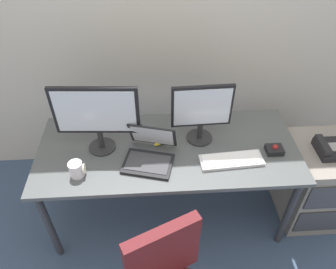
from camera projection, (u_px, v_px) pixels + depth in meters
The scene contains 13 objects.
ground_plane at pixel (168, 211), 2.67m from camera, with size 8.00×8.00×0.00m, color #394A67.
back_wall at pixel (162, 9), 2.28m from camera, with size 6.00×0.10×2.80m, color beige.
desk at pixel (168, 155), 2.23m from camera, with size 1.77×0.75×0.73m.
file_cabinet at pixel (313, 182), 2.47m from camera, with size 0.42×0.53×0.67m.
desk_phone at pixel (329, 149), 2.21m from camera, with size 0.17×0.20×0.09m.
monitor_main at pixel (96, 114), 1.99m from camera, with size 0.54×0.18×0.49m.
monitor_side at pixel (202, 110), 2.09m from camera, with size 0.40×0.18×0.43m.
keyboard at pixel (231, 160), 2.08m from camera, with size 0.42×0.16×0.03m.
laptop at pixel (150, 153), 2.07m from camera, with size 0.38×0.37×0.23m.
trackball_mouse at pixel (274, 149), 2.14m from camera, with size 0.11×0.09×0.07m.
coffee_mug at pixel (77, 169), 1.97m from camera, with size 0.10×0.09×0.11m.
cell_phone at pixel (138, 131), 2.30m from camera, with size 0.07×0.14×0.01m, color black.
banana at pixel (165, 139), 2.22m from camera, with size 0.19×0.04×0.04m, color yellow.
Camera 1 is at (-0.10, -1.57, 2.25)m, focal length 34.34 mm.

